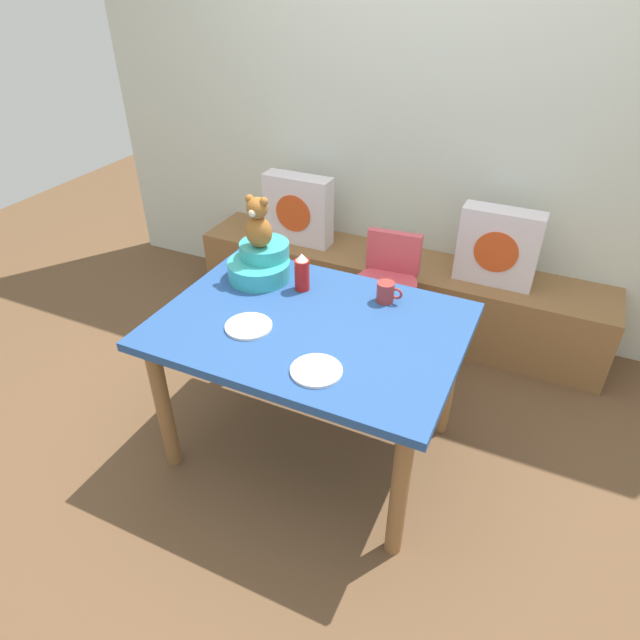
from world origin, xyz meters
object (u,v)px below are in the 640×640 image
object	(u,v)px
book_stack	(387,253)
ketchup_bottle	(302,273)
dining_table	(310,341)
teddy_bear	(258,223)
dinner_plate_far	(316,371)
dinner_plate_near	(249,326)
coffee_mug	(386,292)
pillow_floral_right	(498,247)
infant_seat_teal	(261,263)
pillow_floral_left	(298,209)
highchair	(386,286)

from	to	relation	value
book_stack	ketchup_bottle	distance (m)	1.04
dining_table	teddy_bear	world-z (taller)	teddy_bear
ketchup_bottle	dinner_plate_far	distance (m)	0.62
dinner_plate_near	coffee_mug	bearing A→B (deg)	44.31
coffee_mug	dinner_plate_near	world-z (taller)	coffee_mug
book_stack	ketchup_bottle	world-z (taller)	ketchup_bottle
pillow_floral_right	book_stack	distance (m)	0.68
infant_seat_teal	teddy_bear	bearing A→B (deg)	-90.00
book_stack	teddy_bear	size ratio (longest dim) A/B	0.80
pillow_floral_left	pillow_floral_right	world-z (taller)	same
pillow_floral_right	ketchup_bottle	xyz separation A→B (m)	(-0.74, -0.96, 0.15)
book_stack	coffee_mug	size ratio (longest dim) A/B	1.67
book_stack	dinner_plate_far	size ratio (longest dim) A/B	1.00
book_stack	ketchup_bottle	bearing A→B (deg)	-95.48
dinner_plate_near	ketchup_bottle	bearing A→B (deg)	80.59
dining_table	teddy_bear	xyz separation A→B (m)	(-0.39, 0.26, 0.38)
teddy_bear	ketchup_bottle	xyz separation A→B (m)	(0.23, -0.02, -0.19)
book_stack	coffee_mug	world-z (taller)	coffee_mug
pillow_floral_left	teddy_bear	world-z (taller)	teddy_bear
book_stack	dinner_plate_near	size ratio (longest dim) A/B	1.00
pillow_floral_right	teddy_bear	size ratio (longest dim) A/B	1.76
dinner_plate_far	highchair	bearing A→B (deg)	94.38
pillow_floral_right	infant_seat_teal	xyz separation A→B (m)	(-0.98, -0.94, 0.13)
pillow_floral_left	infant_seat_teal	size ratio (longest dim) A/B	1.33
infant_seat_teal	dinner_plate_far	distance (m)	0.78
infant_seat_teal	teddy_bear	size ratio (longest dim) A/B	1.32
coffee_mug	dinner_plate_far	bearing A→B (deg)	-96.66
pillow_floral_left	dinner_plate_far	world-z (taller)	pillow_floral_left
pillow_floral_left	coffee_mug	world-z (taller)	pillow_floral_left
teddy_bear	pillow_floral_right	bearing A→B (deg)	43.81
infant_seat_teal	dinner_plate_far	world-z (taller)	infant_seat_teal
coffee_mug	highchair	bearing A→B (deg)	107.23
teddy_bear	dinner_plate_near	bearing A→B (deg)	-67.06
pillow_floral_left	coffee_mug	bearing A→B (deg)	-44.91
pillow_floral_right	highchair	xyz separation A→B (m)	(-0.50, -0.42, -0.16)
dinner_plate_far	pillow_floral_right	bearing A→B (deg)	74.15
teddy_bear	ketchup_bottle	distance (m)	0.30
pillow_floral_right	book_stack	size ratio (longest dim) A/B	2.20
book_stack	highchair	bearing A→B (deg)	-71.61
pillow_floral_right	highchair	size ratio (longest dim) A/B	0.56
pillow_floral_left	dinner_plate_far	size ratio (longest dim) A/B	2.20
dining_table	infant_seat_teal	bearing A→B (deg)	146.22
ketchup_bottle	dinner_plate_near	xyz separation A→B (m)	(-0.06, -0.38, -0.08)
pillow_floral_right	dinner_plate_near	bearing A→B (deg)	-120.99
infant_seat_teal	ketchup_bottle	size ratio (longest dim) A/B	1.78
dinner_plate_near	dinner_plate_far	bearing A→B (deg)	-20.50
book_stack	coffee_mug	bearing A→B (deg)	-72.22
pillow_floral_right	ketchup_bottle	bearing A→B (deg)	-127.68
pillow_floral_left	highchair	world-z (taller)	pillow_floral_left
pillow_floral_right	dinner_plate_near	size ratio (longest dim) A/B	2.20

